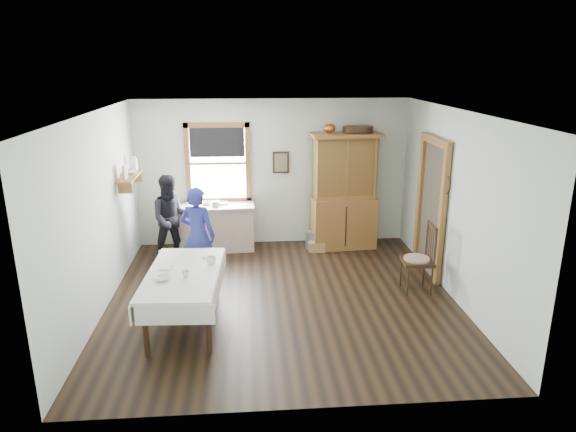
{
  "coord_description": "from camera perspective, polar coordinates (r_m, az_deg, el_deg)",
  "views": [
    {
      "loc": [
        -0.47,
        -6.83,
        3.34
      ],
      "look_at": [
        0.11,
        0.3,
        1.17
      ],
      "focal_mm": 32.0,
      "sensor_mm": 36.0,
      "label": 1
    }
  ],
  "objects": [
    {
      "name": "room",
      "position": [
        7.13,
        -0.67,
        0.64
      ],
      "size": [
        5.01,
        5.01,
        2.7
      ],
      "color": "black",
      "rests_on": "ground"
    },
    {
      "name": "window",
      "position": [
        9.46,
        -7.81,
        6.32
      ],
      "size": [
        1.18,
        0.07,
        1.48
      ],
      "color": "white",
      "rests_on": "room"
    },
    {
      "name": "doorway",
      "position": [
        8.5,
        15.68,
        1.37
      ],
      "size": [
        0.09,
        1.14,
        2.22
      ],
      "color": "#433C30",
      "rests_on": "room"
    },
    {
      "name": "wall_shelf",
      "position": [
        8.76,
        -17.11,
        4.47
      ],
      "size": [
        0.24,
        1.0,
        0.44
      ],
      "color": "#975C2E",
      "rests_on": "room"
    },
    {
      "name": "framed_picture",
      "position": [
        9.48,
        -0.8,
        5.97
      ],
      "size": [
        0.3,
        0.04,
        0.4
      ],
      "primitive_type": "cube",
      "color": "#342012",
      "rests_on": "room"
    },
    {
      "name": "rug_beater",
      "position": [
        7.87,
        17.3,
        4.21
      ],
      "size": [
        0.01,
        0.27,
        0.27
      ],
      "primitive_type": "torus",
      "rotation": [
        0.0,
        1.57,
        0.0
      ],
      "color": "black",
      "rests_on": "room"
    },
    {
      "name": "work_counter",
      "position": [
        9.47,
        -8.22,
        -1.29
      ],
      "size": [
        1.5,
        0.64,
        0.84
      ],
      "primitive_type": "cube",
      "rotation": [
        0.0,
        0.0,
        0.05
      ],
      "color": "#CBAD8D",
      "rests_on": "room"
    },
    {
      "name": "china_hutch",
      "position": [
        9.4,
        6.26,
        2.74
      ],
      "size": [
        1.29,
        0.69,
        2.13
      ],
      "primitive_type": "cube",
      "rotation": [
        0.0,
        0.0,
        0.08
      ],
      "color": "#975C2E",
      "rests_on": "room"
    },
    {
      "name": "dining_table",
      "position": [
        6.96,
        -11.42,
        -8.86
      ],
      "size": [
        1.05,
        1.86,
        0.72
      ],
      "primitive_type": "cube",
      "rotation": [
        0.0,
        0.0,
        -0.05
      ],
      "color": "white",
      "rests_on": "room"
    },
    {
      "name": "spindle_chair",
      "position": [
        7.9,
        14.19,
        -4.54
      ],
      "size": [
        0.52,
        0.52,
        1.05
      ],
      "primitive_type": "cube",
      "rotation": [
        0.0,
        0.0,
        -0.07
      ],
      "color": "#342012",
      "rests_on": "room"
    },
    {
      "name": "pail",
      "position": [
        9.53,
        2.86,
        -2.66
      ],
      "size": [
        0.36,
        0.36,
        0.32
      ],
      "primitive_type": "cube",
      "rotation": [
        0.0,
        0.0,
        0.25
      ],
      "color": "#9D9EA5",
      "rests_on": "room"
    },
    {
      "name": "wicker_basket",
      "position": [
        9.41,
        3.2,
        -3.38
      ],
      "size": [
        0.31,
        0.23,
        0.18
      ],
      "primitive_type": "cube",
      "rotation": [
        0.0,
        0.0,
        -0.05
      ],
      "color": "#AD854E",
      "rests_on": "room"
    },
    {
      "name": "woman_blue",
      "position": [
        8.05,
        -9.96,
        -2.49
      ],
      "size": [
        0.6,
        0.5,
        1.42
      ],
      "primitive_type": "imported",
      "rotation": [
        0.0,
        0.0,
        2.79
      ],
      "color": "navy",
      "rests_on": "room"
    },
    {
      "name": "figure_dark",
      "position": [
        8.99,
        -12.74,
        -0.63
      ],
      "size": [
        0.8,
        0.7,
        1.4
      ],
      "primitive_type": "imported",
      "rotation": [
        0.0,
        0.0,
        0.28
      ],
      "color": "black",
      "rests_on": "room"
    },
    {
      "name": "table_cup_a",
      "position": [
        6.99,
        -8.53,
        -4.88
      ],
      "size": [
        0.15,
        0.15,
        0.1
      ],
      "primitive_type": "imported",
      "rotation": [
        0.0,
        0.0,
        0.22
      ],
      "color": "white",
      "rests_on": "dining_table"
    },
    {
      "name": "table_cup_b",
      "position": [
        6.63,
        -11.29,
        -6.34
      ],
      "size": [
        0.12,
        0.12,
        0.09
      ],
      "primitive_type": "imported",
      "rotation": [
        0.0,
        0.0,
        -0.34
      ],
      "color": "white",
      "rests_on": "dining_table"
    },
    {
      "name": "table_bowl",
      "position": [
        6.61,
        -13.7,
        -6.73
      ],
      "size": [
        0.28,
        0.28,
        0.05
      ],
      "primitive_type": "imported",
      "rotation": [
        0.0,
        0.0,
        0.36
      ],
      "color": "white",
      "rests_on": "dining_table"
    },
    {
      "name": "counter_book",
      "position": [
        9.44,
        -7.99,
        1.43
      ],
      "size": [
        0.21,
        0.27,
        0.02
      ],
      "primitive_type": "imported",
      "rotation": [
        0.0,
        0.0,
        0.14
      ],
      "color": "#72674C",
      "rests_on": "work_counter"
    },
    {
      "name": "counter_bowl",
      "position": [
        9.41,
        -8.99,
        1.44
      ],
      "size": [
        0.23,
        0.23,
        0.06
      ],
      "primitive_type": "imported",
      "rotation": [
        0.0,
        0.0,
        0.29
      ],
      "color": "white",
      "rests_on": "work_counter"
    },
    {
      "name": "shelf_bowl",
      "position": [
        8.77,
        -17.1,
        4.64
      ],
      "size": [
        0.22,
        0.22,
        0.05
      ],
      "primitive_type": "imported",
      "color": "white",
      "rests_on": "wall_shelf"
    }
  ]
}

